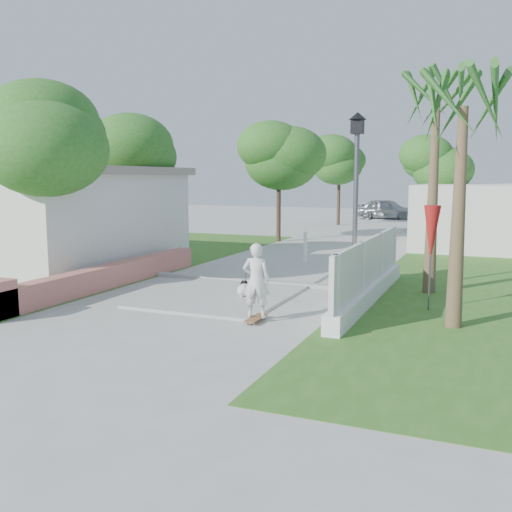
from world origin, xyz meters
The scene contains 21 objects.
ground centered at (0.00, 0.00, 0.00)m, with size 90.00×90.00×0.00m, color #B7B7B2.
path_strip centered at (0.00, 20.00, 0.03)m, with size 3.20×36.00×0.06m, color #B7B7B2.
curb centered at (0.00, 6.00, 0.05)m, with size 6.50×0.25×0.10m, color #999993.
grass_left centered at (-7.00, 8.00, 0.01)m, with size 8.00×20.00×0.01m, color #356820.
pink_wall centered at (-3.30, 3.55, 0.31)m, with size 0.45×8.20×0.80m.
house_left centered at (-8.00, 6.00, 1.64)m, with size 8.40×7.40×3.23m.
lattice_fence centered at (3.40, 5.00, 0.54)m, with size 0.35×7.00×1.50m.
building_right centered at (6.00, 18.00, 1.30)m, with size 6.00×8.00×2.60m, color silver.
street_lamp centered at (2.90, 5.50, 2.43)m, with size 0.44×0.44×4.44m.
bollard centered at (0.20, 10.00, 0.58)m, with size 0.14×0.14×1.09m.
patio_umbrella centered at (4.80, 4.50, 1.69)m, with size 0.36×0.36×2.30m.
tree_left_near centered at (-4.48, 2.98, 3.82)m, with size 3.60×3.60×5.28m.
tree_left_mid centered at (-5.48, 8.48, 3.50)m, with size 3.20×3.20×4.85m.
tree_path_left centered at (-2.98, 15.98, 3.82)m, with size 3.40×3.40×5.23m.
tree_path_right centered at (3.22, 19.98, 3.49)m, with size 3.00×3.00×4.79m.
tree_path_far centered at (-2.78, 25.98, 3.82)m, with size 3.20×3.20×5.17m.
palm_far centered at (4.60, 6.50, 4.48)m, with size 1.80×1.80×5.30m.
palm_near centered at (5.40, 3.20, 3.95)m, with size 1.80×1.80×4.70m.
skateboarder centered at (1.16, 2.97, 0.72)m, with size 1.42×2.53×1.61m.
dog centered at (0.58, 4.02, 0.24)m, with size 0.44×0.61×0.44m.
parked_car centered at (-0.82, 31.63, 0.72)m, with size 1.71×4.24×1.44m, color #B3B8BC.
Camera 1 is at (6.02, -8.27, 2.89)m, focal length 40.00 mm.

